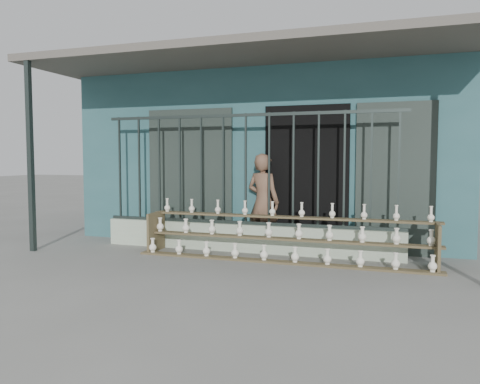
% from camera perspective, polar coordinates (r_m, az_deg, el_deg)
% --- Properties ---
extents(ground, '(60.00, 60.00, 0.00)m').
position_cam_1_polar(ground, '(6.53, -2.80, -9.40)').
color(ground, slate).
extents(workshop_building, '(7.40, 6.60, 3.21)m').
position_cam_1_polar(workshop_building, '(10.40, 5.64, 4.62)').
color(workshop_building, '#2C595D').
rests_on(workshop_building, ground).
extents(parapet_wall, '(5.00, 0.20, 0.45)m').
position_cam_1_polar(parapet_wall, '(7.68, 0.71, -5.62)').
color(parapet_wall, '#B5C8AB').
rests_on(parapet_wall, ground).
extents(security_fence, '(5.00, 0.04, 1.80)m').
position_cam_1_polar(security_fence, '(7.58, 0.71, 2.79)').
color(security_fence, '#283330').
rests_on(security_fence, parapet_wall).
extents(shelf_rack, '(4.50, 0.68, 0.85)m').
position_cam_1_polar(shelf_rack, '(7.08, 5.29, -5.40)').
color(shelf_rack, brown).
rests_on(shelf_rack, ground).
extents(elderly_woman, '(0.68, 0.55, 1.61)m').
position_cam_1_polar(elderly_woman, '(7.80, 2.84, -1.20)').
color(elderly_woman, brown).
rests_on(elderly_woman, ground).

